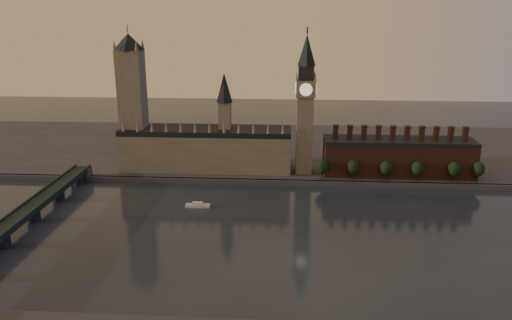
{
  "coord_description": "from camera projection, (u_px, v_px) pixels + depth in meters",
  "views": [
    {
      "loc": [
        -3.42,
        -252.08,
        123.33
      ],
      "look_at": [
        -22.67,
        55.0,
        29.63
      ],
      "focal_mm": 35.0,
      "sensor_mm": 36.0,
      "label": 1
    }
  ],
  "objects": [
    {
      "name": "embankment_tree_0",
      "position": [
        322.0,
        167.0,
        360.78
      ],
      "size": [
        8.6,
        8.6,
        14.88
      ],
      "color": "black",
      "rests_on": "north_bank"
    },
    {
      "name": "ground",
      "position": [
        291.0,
        241.0,
        276.39
      ],
      "size": [
        900.0,
        900.0,
        0.0
      ],
      "primitive_type": "plane",
      "color": "black",
      "rests_on": "ground"
    },
    {
      "name": "embankment_tree_3",
      "position": [
        417.0,
        169.0,
        356.88
      ],
      "size": [
        8.6,
        8.6,
        14.88
      ],
      "color": "black",
      "rests_on": "north_bank"
    },
    {
      "name": "embankment_tree_5",
      "position": [
        478.0,
        169.0,
        355.51
      ],
      "size": [
        8.6,
        8.6,
        14.88
      ],
      "color": "black",
      "rests_on": "north_bank"
    },
    {
      "name": "river_boat",
      "position": [
        198.0,
        205.0,
        323.01
      ],
      "size": [
        15.95,
        4.97,
        3.16
      ],
      "rotation": [
        0.0,
        0.0,
        0.03
      ],
      "color": "silver",
      "rests_on": "ground"
    },
    {
      "name": "westminster_bridge",
      "position": [
        16.0,
        223.0,
        280.93
      ],
      "size": [
        14.0,
        200.0,
        11.55
      ],
      "color": "black",
      "rests_on": "ground"
    },
    {
      "name": "chimney_block",
      "position": [
        398.0,
        156.0,
        371.44
      ],
      "size": [
        110.0,
        25.0,
        37.0
      ],
      "color": "#542C20",
      "rests_on": "north_bank"
    },
    {
      "name": "embankment_tree_2",
      "position": [
        386.0,
        168.0,
        358.74
      ],
      "size": [
        8.6,
        8.6,
        14.88
      ],
      "color": "black",
      "rests_on": "north_bank"
    },
    {
      "name": "embankment_tree_1",
      "position": [
        353.0,
        167.0,
        360.22
      ],
      "size": [
        8.6,
        8.6,
        14.88
      ],
      "color": "black",
      "rests_on": "north_bank"
    },
    {
      "name": "big_ben",
      "position": [
        305.0,
        103.0,
        364.26
      ],
      "size": [
        15.0,
        15.0,
        107.0
      ],
      "color": "gray",
      "rests_on": "north_bank"
    },
    {
      "name": "embankment_tree_4",
      "position": [
        454.0,
        169.0,
        355.81
      ],
      "size": [
        8.6,
        8.6,
        14.88
      ],
      "color": "black",
      "rests_on": "north_bank"
    },
    {
      "name": "north_bank",
      "position": [
        290.0,
        150.0,
        445.8
      ],
      "size": [
        900.0,
        182.0,
        4.0
      ],
      "color": "#434348",
      "rests_on": "ground"
    },
    {
      "name": "palace_of_westminster",
      "position": [
        207.0,
        146.0,
        383.66
      ],
      "size": [
        130.0,
        30.3,
        74.0
      ],
      "color": "gray",
      "rests_on": "north_bank"
    },
    {
      "name": "victoria_tower",
      "position": [
        132.0,
        97.0,
        376.16
      ],
      "size": [
        24.0,
        24.0,
        108.0
      ],
      "color": "gray",
      "rests_on": "north_bank"
    }
  ]
}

